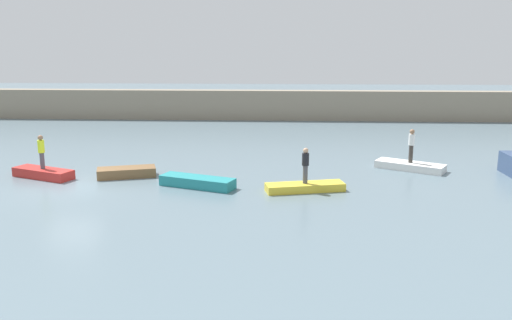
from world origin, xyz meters
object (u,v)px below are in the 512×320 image
rowboat_red (43,173)px  rowboat_teal (197,182)px  person_hiviz_shirt (41,150)px  rowboat_brown (127,172)px  person_dark_shirt (305,164)px  rowboat_yellow (305,187)px  person_white_shirt (411,144)px  rowboat_white (410,166)px

rowboat_red → rowboat_teal: (7.98, -1.35, 0.01)m
person_hiviz_shirt → rowboat_red: bearing=-26.6°
rowboat_brown → person_dark_shirt: bearing=-30.5°
rowboat_yellow → person_white_shirt: person_white_shirt is taller
rowboat_red → person_white_shirt: (18.75, 2.69, 1.17)m
rowboat_brown → person_hiviz_shirt: size_ratio=1.68×
person_dark_shirt → person_hiviz_shirt: bearing=172.2°
rowboat_teal → rowboat_white: rowboat_teal is taller
person_white_shirt → person_hiviz_shirt: person_white_shirt is taller
rowboat_yellow → person_dark_shirt: 1.10m
rowboat_teal → person_white_shirt: size_ratio=2.01×
rowboat_brown → person_dark_shirt: 9.21m
rowboat_white → rowboat_red: bearing=-141.8°
person_white_shirt → person_hiviz_shirt: size_ratio=1.05×
rowboat_brown → person_dark_shirt: size_ratio=1.74×
person_hiviz_shirt → rowboat_white: bearing=8.2°
rowboat_red → rowboat_brown: rowboat_brown is taller
rowboat_red → person_white_shirt: person_white_shirt is taller
rowboat_yellow → rowboat_white: rowboat_white is taller
rowboat_red → rowboat_white: size_ratio=0.92×
rowboat_teal → person_hiviz_shirt: size_ratio=2.12×
rowboat_white → person_dark_shirt: person_dark_shirt is taller
person_dark_shirt → rowboat_red: bearing=172.2°
person_hiviz_shirt → person_dark_shirt: 13.13m
person_white_shirt → rowboat_teal: bearing=-159.5°
rowboat_red → rowboat_white: 18.94m
rowboat_brown → person_hiviz_shirt: person_hiviz_shirt is taller
rowboat_white → person_dark_shirt: (-5.74, -4.47, 1.09)m
rowboat_teal → person_hiviz_shirt: (-7.98, 1.35, 1.18)m
rowboat_yellow → person_white_shirt: size_ratio=2.01×
rowboat_red → person_white_shirt: size_ratio=1.82×
rowboat_brown → person_hiviz_shirt: (-4.12, -0.38, 1.19)m
rowboat_teal → person_white_shirt: person_white_shirt is taller
rowboat_brown → rowboat_red: bearing=168.6°
rowboat_teal → person_dark_shirt: person_dark_shirt is taller
rowboat_white → person_dark_shirt: 7.36m
rowboat_teal → rowboat_red: bearing=-169.0°
rowboat_teal → person_dark_shirt: (5.03, -0.43, 1.04)m
rowboat_teal → rowboat_white: size_ratio=1.01×
rowboat_yellow → person_hiviz_shirt: (-13.01, 1.79, 1.24)m
rowboat_red → rowboat_teal: 8.09m
person_white_shirt → rowboat_red: bearing=-171.8°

